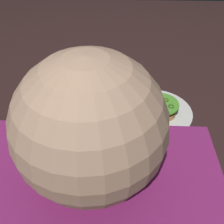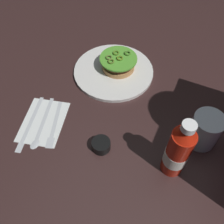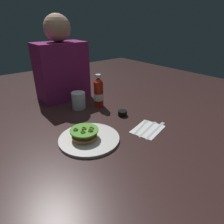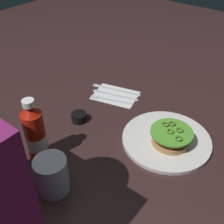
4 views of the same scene
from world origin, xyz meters
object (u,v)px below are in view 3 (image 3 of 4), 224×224
Objects in this scene: ketchup_bottle at (99,93)px; water_glass at (79,100)px; dinner_plate at (89,139)px; napkin at (148,129)px; diner_person at (61,65)px; condiment_cup at (122,113)px; burger_sandwich at (84,134)px; fork_utensil at (143,125)px; butter_knife at (157,129)px; spoon_utensil at (150,126)px.

ketchup_bottle is 0.14m from water_glass.
napkin is at bearing -20.40° from dinner_plate.
diner_person is at bearing 86.30° from water_glass.
water_glass is (0.15, 0.35, 0.05)m from dinner_plate.
diner_person reaches higher than condiment_cup.
ketchup_bottle reaches higher than burger_sandwich.
dinner_plate is at bearing -132.07° from ketchup_bottle.
fork_utensil is at bearing -89.46° from condiment_cup.
water_glass is at bearing 109.83° from butter_knife.
water_glass is 0.62× the size of napkin.
ketchup_bottle is at bearing -69.82° from diner_person.
burger_sandwich is 0.63× the size of ketchup_bottle.
water_glass is 0.19× the size of diner_person.
ketchup_bottle is 0.38× the size of diner_person.
burger_sandwich is 0.77× the size of napkin.
dinner_plate is 1.36× the size of ketchup_bottle.
butter_knife is at bearing -70.17° from water_glass.
napkin is (-0.01, -0.21, -0.01)m from condiment_cup.
water_glass is 0.56× the size of spoon_utensil.
ketchup_bottle is at bearing 94.43° from fork_utensil.
dinner_plate reaches higher than spoon_utensil.
napkin is 1.02× the size of fork_utensil.
diner_person is (0.18, 0.58, 0.20)m from burger_sandwich.
butter_knife is at bearing -22.93° from dinner_plate.
spoon_utensil is at bearing -82.96° from ketchup_bottle.
napkin is (0.14, -0.46, -0.05)m from water_glass.
diner_person reaches higher than fork_utensil.
condiment_cup is 0.21m from napkin.
butter_knife is at bearing -69.11° from fork_utensil.
dinner_plate is at bearing 162.65° from spoon_utensil.
diner_person is (-0.13, 0.66, 0.23)m from fork_utensil.
condiment_cup is at bearing -74.88° from diner_person.
butter_knife is (0.18, -0.49, -0.05)m from water_glass.
spoon_utensil is 0.04m from fork_utensil.
diner_person is at bearing 102.71° from spoon_utensil.
butter_knife is at bearing -80.07° from spoon_utensil.
fork_utensil is at bearing 121.41° from spoon_utensil.
dinner_plate is 0.34m from spoon_utensil.
fork_utensil is 0.71m from diner_person.
condiment_cup is at bearing 15.43° from burger_sandwich.
condiment_cup is at bearing -59.94° from water_glass.
dinner_plate is 1.39× the size of butter_knife.
spoon_utensil reaches higher than napkin.
condiment_cup is at bearing 88.37° from napkin.
napkin is 0.04m from fork_utensil.
burger_sandwich is 1.25× the size of water_glass.
fork_utensil is at bearing -70.35° from water_glass.
condiment_cup is 0.10× the size of diner_person.
dinner_plate is 0.41m from ketchup_bottle.
napkin is 0.31× the size of diner_person.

